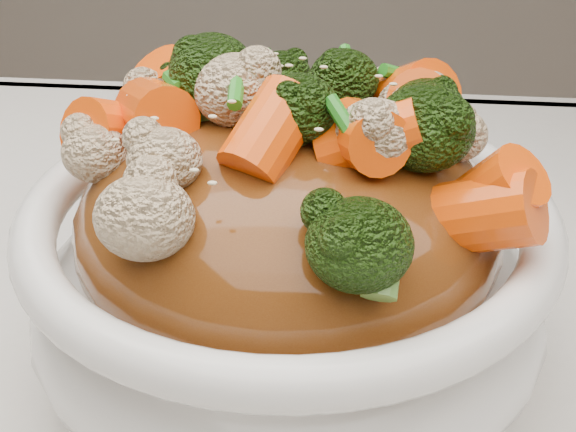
# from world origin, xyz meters

# --- Properties ---
(bowl) EXTENTS (0.29, 0.29, 0.09)m
(bowl) POSITION_xyz_m (0.03, 0.05, 0.80)
(bowl) COLOR white
(bowl) RESTS_ON tablecloth
(sauce_base) EXTENTS (0.23, 0.23, 0.10)m
(sauce_base) POSITION_xyz_m (0.03, 0.05, 0.83)
(sauce_base) COLOR #5D2F0F
(sauce_base) RESTS_ON bowl
(carrots) EXTENTS (0.23, 0.23, 0.05)m
(carrots) POSITION_xyz_m (0.03, 0.05, 0.90)
(carrots) COLOR #FF5308
(carrots) RESTS_ON sauce_base
(broccoli) EXTENTS (0.23, 0.23, 0.05)m
(broccoli) POSITION_xyz_m (0.03, 0.05, 0.90)
(broccoli) COLOR black
(broccoli) RESTS_ON sauce_base
(cauliflower) EXTENTS (0.23, 0.23, 0.04)m
(cauliflower) POSITION_xyz_m (0.03, 0.05, 0.89)
(cauliflower) COLOR beige
(cauliflower) RESTS_ON sauce_base
(scallions) EXTENTS (0.17, 0.17, 0.02)m
(scallions) POSITION_xyz_m (0.03, 0.05, 0.90)
(scallions) COLOR #227F1D
(scallions) RESTS_ON sauce_base
(sesame_seeds) EXTENTS (0.21, 0.21, 0.01)m
(sesame_seeds) POSITION_xyz_m (0.03, 0.05, 0.90)
(sesame_seeds) COLOR beige
(sesame_seeds) RESTS_ON sauce_base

